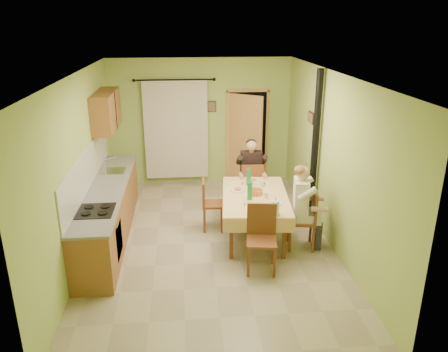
{
  "coord_description": "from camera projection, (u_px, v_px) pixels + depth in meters",
  "views": [
    {
      "loc": [
        -0.38,
        -6.57,
        3.56
      ],
      "look_at": [
        0.25,
        0.1,
        1.15
      ],
      "focal_mm": 35.0,
      "sensor_mm": 36.0,
      "label": 1
    }
  ],
  "objects": [
    {
      "name": "man_right",
      "position": [
        303.0,
        198.0,
        6.96
      ],
      "size": [
        0.52,
        0.62,
        1.39
      ],
      "rotation": [
        0.0,
        0.0,
        1.4
      ],
      "color": "silver",
      "rests_on": "chair_right"
    },
    {
      "name": "curtain",
      "position": [
        176.0,
        130.0,
        9.64
      ],
      "size": [
        1.7,
        0.07,
        2.22
      ],
      "color": "black",
      "rests_on": "ground"
    },
    {
      "name": "upper_cabinets",
      "position": [
        106.0,
        111.0,
        8.17
      ],
      "size": [
        0.35,
        1.4,
        0.7
      ],
      "primitive_type": "cube",
      "color": "brown",
      "rests_on": "room_shell"
    },
    {
      "name": "kitchen_run",
      "position": [
        109.0,
        210.0,
        7.46
      ],
      "size": [
        0.64,
        3.64,
        1.56
      ],
      "color": "brown",
      "rests_on": "ground"
    },
    {
      "name": "chair_right",
      "position": [
        302.0,
        231.0,
        7.16
      ],
      "size": [
        0.5,
        0.5,
        0.99
      ],
      "rotation": [
        0.0,
        0.0,
        1.4
      ],
      "color": "brown",
      "rests_on": "ground"
    },
    {
      "name": "chair_near",
      "position": [
        261.0,
        252.0,
        6.51
      ],
      "size": [
        0.5,
        0.5,
        1.0
      ],
      "rotation": [
        0.0,
        0.0,
        3.0
      ],
      "color": "brown",
      "rests_on": "ground"
    },
    {
      "name": "chair_far",
      "position": [
        251.0,
        195.0,
        8.59
      ],
      "size": [
        0.43,
        0.43,
        0.98
      ],
      "rotation": [
        0.0,
        0.0,
        -0.02
      ],
      "color": "brown",
      "rests_on": "ground"
    },
    {
      "name": "chair_left",
      "position": [
        212.0,
        214.0,
        7.78
      ],
      "size": [
        0.39,
        0.39,
        0.92
      ],
      "rotation": [
        0.0,
        0.0,
        -1.63
      ],
      "color": "brown",
      "rests_on": "ground"
    },
    {
      "name": "picture_back",
      "position": [
        212.0,
        107.0,
        9.61
      ],
      "size": [
        0.19,
        0.03,
        0.23
      ],
      "primitive_type": "cube",
      "color": "black",
      "rests_on": "room_shell"
    },
    {
      "name": "tableware",
      "position": [
        257.0,
        194.0,
        7.26
      ],
      "size": [
        0.79,
        1.66,
        0.33
      ],
      "color": "white",
      "rests_on": "dining_table"
    },
    {
      "name": "doorway",
      "position": [
        246.0,
        138.0,
        9.81
      ],
      "size": [
        0.96,
        0.54,
        2.15
      ],
      "color": "black",
      "rests_on": "ground"
    },
    {
      "name": "floor",
      "position": [
        210.0,
        242.0,
        7.4
      ],
      "size": [
        4.0,
        6.0,
        0.01
      ],
      "primitive_type": "cube",
      "color": "tan",
      "rests_on": "ground"
    },
    {
      "name": "room_shell",
      "position": [
        209.0,
        138.0,
        6.78
      ],
      "size": [
        4.04,
        6.04,
        2.82
      ],
      "color": "#B1CE6A",
      "rests_on": "ground"
    },
    {
      "name": "dining_table",
      "position": [
        255.0,
        215.0,
        7.51
      ],
      "size": [
        1.27,
        1.93,
        0.76
      ],
      "rotation": [
        0.0,
        0.0,
        -0.1
      ],
      "color": "#F1C57B",
      "rests_on": "ground"
    },
    {
      "name": "man_far",
      "position": [
        251.0,
        167.0,
        8.41
      ],
      "size": [
        0.58,
        0.47,
        1.39
      ],
      "rotation": [
        0.0,
        0.0,
        -0.02
      ],
      "color": "black",
      "rests_on": "chair_far"
    },
    {
      "name": "picture_right",
      "position": [
        311.0,
        117.0,
        8.07
      ],
      "size": [
        0.03,
        0.31,
        0.21
      ],
      "primitive_type": "cube",
      "color": "brown",
      "rests_on": "room_shell"
    },
    {
      "name": "stove_flue",
      "position": [
        313.0,
        170.0,
        7.78
      ],
      "size": [
        0.24,
        0.24,
        2.8
      ],
      "color": "black",
      "rests_on": "ground"
    }
  ]
}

